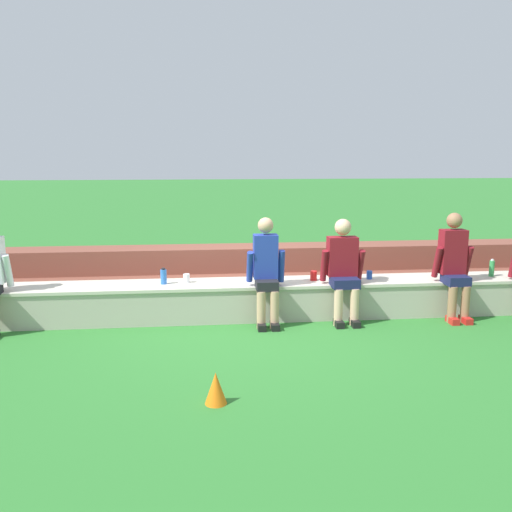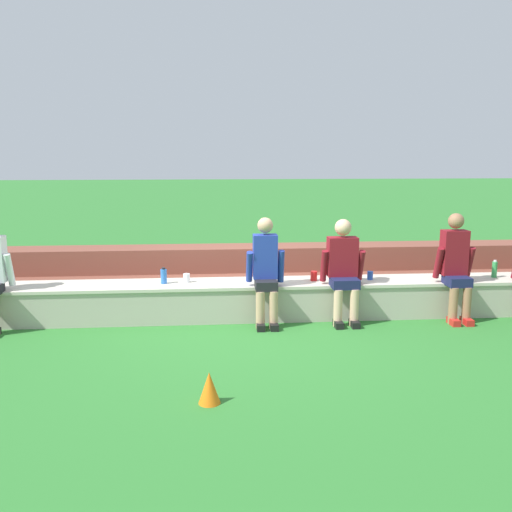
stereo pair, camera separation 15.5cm
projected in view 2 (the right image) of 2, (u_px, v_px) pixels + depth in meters
name	position (u px, v px, depth m)	size (l,w,h in m)	color
ground_plane	(249.00, 324.00, 6.97)	(80.00, 80.00, 0.00)	#2D752D
stone_seating_wall	(247.00, 298.00, 7.21)	(9.21, 0.63, 0.48)	#B7AF9E
brick_bleachers	(242.00, 276.00, 8.30)	(11.99, 1.13, 0.74)	brown
person_center	(266.00, 270.00, 6.84)	(0.48, 0.51, 1.36)	tan
person_right_of_center	(343.00, 268.00, 6.95)	(0.56, 0.54, 1.32)	#DBAD89
person_far_right	(456.00, 265.00, 7.04)	(0.50, 0.52, 1.39)	#996B4C
water_bottle_mid_left	(164.00, 276.00, 7.07)	(0.08, 0.08, 0.21)	blue
water_bottle_center_gap	(494.00, 269.00, 7.41)	(0.07, 0.07, 0.24)	green
plastic_cup_left_end	(187.00, 278.00, 7.14)	(0.09, 0.09, 0.12)	white
plastic_cup_middle	(314.00, 276.00, 7.24)	(0.09, 0.09, 0.13)	red
plastic_cup_right_end	(370.00, 275.00, 7.30)	(0.08, 0.08, 0.11)	blue
sports_cone	(209.00, 388.00, 4.73)	(0.19, 0.19, 0.28)	orange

